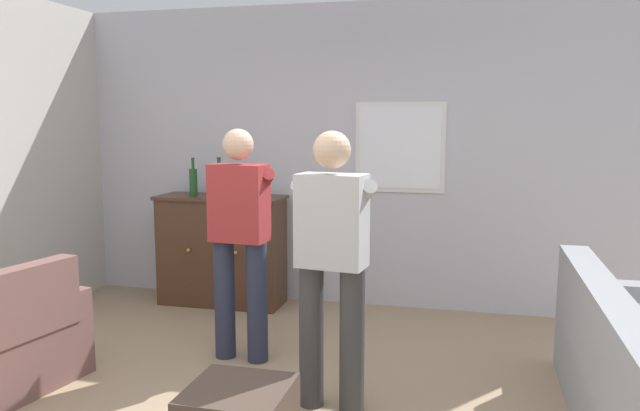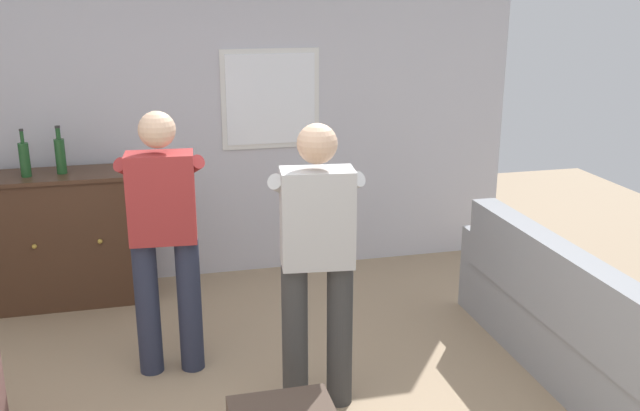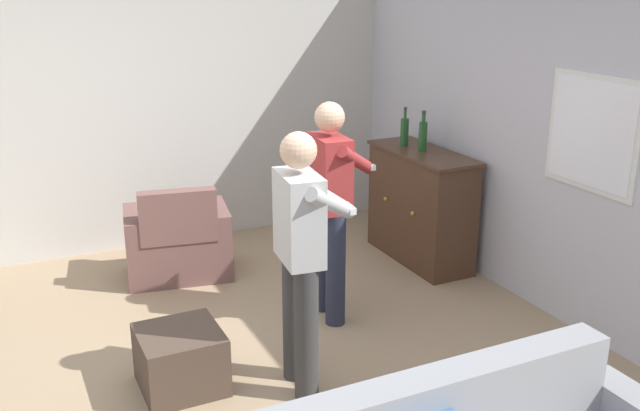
% 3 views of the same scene
% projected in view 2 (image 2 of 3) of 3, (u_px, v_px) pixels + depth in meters
% --- Properties ---
extents(wall_back_with_window, '(5.20, 0.15, 2.80)m').
position_uv_depth(wall_back_with_window, '(211.00, 111.00, 5.83)').
color(wall_back_with_window, silver).
rests_on(wall_back_with_window, ground).
extents(couch, '(0.57, 2.57, 0.90)m').
position_uv_depth(couch, '(584.00, 335.00, 4.34)').
color(couch, gray).
rests_on(couch, ground).
extents(sideboard_cabinet, '(1.19, 0.49, 1.03)m').
position_uv_depth(sideboard_cabinet, '(71.00, 238.00, 5.49)').
color(sideboard_cabinet, '#472D1E').
rests_on(sideboard_cabinet, ground).
extents(bottle_wine_green, '(0.07, 0.07, 0.36)m').
position_uv_depth(bottle_wine_green, '(60.00, 155.00, 5.29)').
color(bottle_wine_green, '#1E4C23').
rests_on(bottle_wine_green, sideboard_cabinet).
extents(bottle_liquor_amber, '(0.07, 0.07, 0.36)m').
position_uv_depth(bottle_liquor_amber, '(25.00, 159.00, 5.21)').
color(bottle_liquor_amber, '#1E4C23').
rests_on(bottle_liquor_amber, sideboard_cabinet).
extents(person_standing_left, '(0.56, 0.49, 1.68)m').
position_uv_depth(person_standing_left, '(164.00, 231.00, 4.35)').
color(person_standing_left, '#282D42').
rests_on(person_standing_left, ground).
extents(person_standing_right, '(0.55, 0.50, 1.68)m').
position_uv_depth(person_standing_right, '(317.00, 254.00, 3.98)').
color(person_standing_right, '#383838').
rests_on(person_standing_right, ground).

